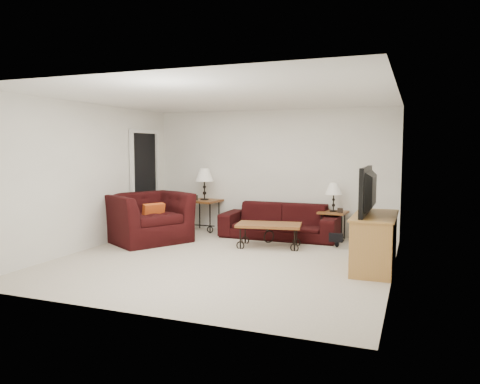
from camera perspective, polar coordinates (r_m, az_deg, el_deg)
name	(u,v)px	position (r m, az deg, el deg)	size (l,w,h in m)	color
ground	(224,260)	(7.27, -2.00, -8.36)	(5.00, 5.00, 0.00)	beige
wall_back	(272,172)	(9.43, 3.92, 2.49)	(5.00, 0.02, 2.50)	white
wall_front	(129,196)	(4.89, -13.57, -0.43)	(5.00, 0.02, 2.50)	white
wall_left	(90,176)	(8.38, -17.98, 1.86)	(0.02, 5.00, 2.50)	white
wall_right	(395,184)	(6.52, 18.63, 0.89)	(0.02, 5.00, 2.50)	white
ceiling	(223,97)	(7.10, -2.06, 11.62)	(5.00, 5.00, 0.00)	white
doorway	(145,183)	(9.71, -11.68, 1.12)	(0.08, 0.94, 2.04)	black
sofa	(280,221)	(8.98, 4.91, -3.58)	(2.25, 0.88, 0.66)	black
side_table_left	(205,215)	(9.74, -4.39, -2.88)	(0.60, 0.60, 0.65)	brown
side_table_right	(333,226)	(8.94, 11.41, -4.08)	(0.50, 0.50, 0.54)	brown
lamp_left	(204,184)	(9.66, -4.41, 0.96)	(0.37, 0.37, 0.65)	black
lamp_right	(334,197)	(8.87, 11.47, -0.63)	(0.31, 0.31, 0.54)	black
photo_frame_left	(195,198)	(9.62, -5.59, -0.70)	(0.13, 0.02, 0.11)	black
photo_frame_right	(340,210)	(8.72, 12.25, -2.24)	(0.11, 0.01, 0.09)	black
coffee_table	(269,235)	(8.15, 3.59, -5.36)	(1.11, 0.60, 0.42)	brown
armchair	(148,218)	(8.75, -11.31, -3.11)	(1.38, 1.21, 0.90)	black
throw_pillow	(153,215)	(8.62, -10.65, -2.75)	(0.41, 0.11, 0.41)	red
tv_stand	(374,242)	(6.93, 16.26, -5.93)	(0.55, 1.32, 0.79)	#AA713F
television	(374,191)	(6.82, 16.26, 0.14)	(1.18, 0.15, 0.68)	black
backpack	(337,234)	(8.30, 11.91, -5.09)	(0.36, 0.28, 0.47)	black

